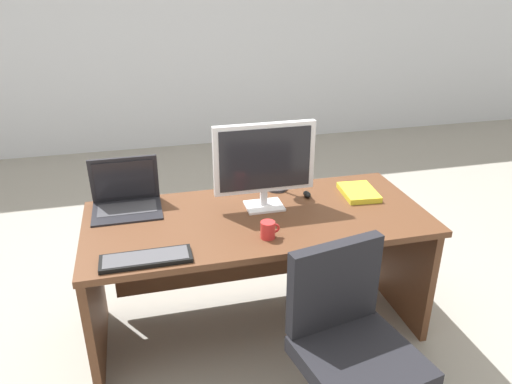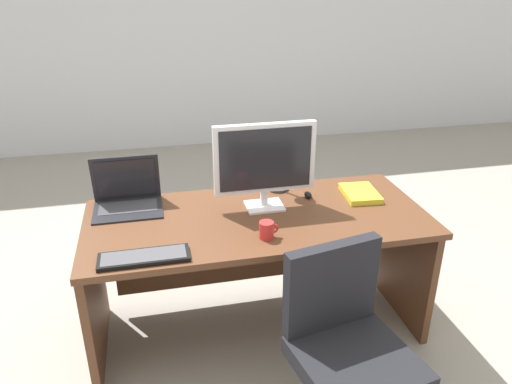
{
  "view_description": "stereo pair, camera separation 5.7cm",
  "coord_description": "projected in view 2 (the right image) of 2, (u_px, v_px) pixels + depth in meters",
  "views": [
    {
      "loc": [
        -0.56,
        -2.2,
        1.9
      ],
      "look_at": [
        0.0,
        0.04,
        0.85
      ],
      "focal_mm": 34.31,
      "sensor_mm": 36.0,
      "label": 1
    },
    {
      "loc": [
        -0.5,
        -2.21,
        1.9
      ],
      "look_at": [
        0.0,
        0.04,
        0.85
      ],
      "focal_mm": 34.31,
      "sensor_mm": 36.0,
      "label": 2
    }
  ],
  "objects": [
    {
      "name": "keyboard",
      "position": [
        144.0,
        257.0,
        2.16
      ],
      "size": [
        0.4,
        0.13,
        0.02
      ],
      "color": "black",
      "rests_on": "desk"
    },
    {
      "name": "desk_lamp",
      "position": [
        280.0,
        148.0,
        2.73
      ],
      "size": [
        0.12,
        0.14,
        0.37
      ],
      "color": "#2D2D33",
      "rests_on": "desk"
    },
    {
      "name": "desk",
      "position": [
        256.0,
        245.0,
        2.68
      ],
      "size": [
        1.78,
        0.79,
        0.73
      ],
      "color": "#56331E",
      "rests_on": "ground"
    },
    {
      "name": "book",
      "position": [
        360.0,
        193.0,
        2.77
      ],
      "size": [
        0.2,
        0.27,
        0.03
      ],
      "color": "yellow",
      "rests_on": "desk"
    },
    {
      "name": "monitor",
      "position": [
        265.0,
        161.0,
        2.53
      ],
      "size": [
        0.54,
        0.16,
        0.47
      ],
      "color": "silver",
      "rests_on": "desk"
    },
    {
      "name": "back_wall",
      "position": [
        188.0,
        20.0,
        5.28
      ],
      "size": [
        10.0,
        0.1,
        2.8
      ],
      "primitive_type": "cube",
      "color": "silver",
      "rests_on": "ground"
    },
    {
      "name": "office_chair",
      "position": [
        347.0,
        366.0,
        2.08
      ],
      "size": [
        0.56,
        0.57,
        0.87
      ],
      "color": "black",
      "rests_on": "ground"
    },
    {
      "name": "ground",
      "position": [
        219.0,
        213.0,
        4.18
      ],
      "size": [
        12.0,
        12.0,
        0.0
      ],
      "primitive_type": "plane",
      "color": "gray"
    },
    {
      "name": "mouse",
      "position": [
        308.0,
        195.0,
        2.75
      ],
      "size": [
        0.04,
        0.07,
        0.03
      ],
      "color": "black",
      "rests_on": "desk"
    },
    {
      "name": "coffee_mug",
      "position": [
        267.0,
        230.0,
        2.33
      ],
      "size": [
        0.1,
        0.07,
        0.08
      ],
      "color": "red",
      "rests_on": "desk"
    },
    {
      "name": "laptop",
      "position": [
        127.0,
        191.0,
        2.64
      ],
      "size": [
        0.36,
        0.28,
        0.27
      ],
      "color": "black",
      "rests_on": "desk"
    }
  ]
}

